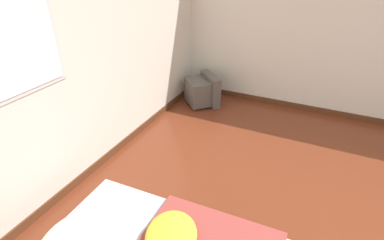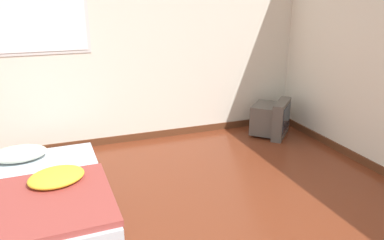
% 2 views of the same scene
% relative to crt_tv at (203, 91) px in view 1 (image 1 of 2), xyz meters
% --- Properties ---
extents(wall_back, '(7.44, 0.08, 2.60)m').
position_rel_crt_tv_xyz_m(wall_back, '(-2.06, 0.45, 1.07)').
color(wall_back, silver).
rests_on(wall_back, ground_plane).
extents(crt_tv, '(0.65, 0.65, 0.47)m').
position_rel_crt_tv_xyz_m(crt_tv, '(0.00, 0.00, 0.00)').
color(crt_tv, '#56514C').
rests_on(crt_tv, ground_plane).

